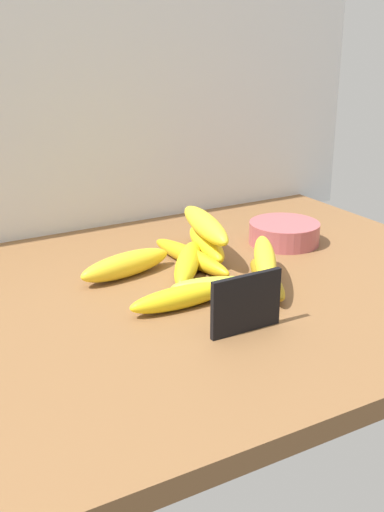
{
  "coord_description": "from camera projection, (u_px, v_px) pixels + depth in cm",
  "views": [
    {
      "loc": [
        -44.38,
        -82.09,
        43.99
      ],
      "look_at": [
        3.71,
        1.75,
        8.0
      ],
      "focal_mm": 45.26,
      "sensor_mm": 36.0,
      "label": 1
    }
  ],
  "objects": [
    {
      "name": "counter_top",
      "position": [
        177.0,
        302.0,
        1.02
      ],
      "size": [
        110.0,
        76.0,
        3.0
      ],
      "primitive_type": "cube",
      "color": "brown",
      "rests_on": "ground"
    },
    {
      "name": "banana_6",
      "position": [
        126.0,
        265.0,
        1.08
      ],
      "size": [
        17.93,
        7.49,
        4.13
      ],
      "primitive_type": "ellipsoid",
      "rotation": [
        0.0,
        0.0,
        3.34
      ],
      "color": "yellow",
      "rests_on": "counter_top"
    },
    {
      "name": "banana_2",
      "position": [
        267.0,
        279.0,
        1.03
      ],
      "size": [
        8.61,
        16.48,
        3.29
      ],
      "primitive_type": "ellipsoid",
      "rotation": [
        0.0,
        0.0,
        1.23
      ],
      "color": "#9D7A17",
      "rests_on": "counter_top"
    },
    {
      "name": "banana_7",
      "position": [
        265.0,
        258.0,
        1.02
      ],
      "size": [
        13.61,
        18.61,
        3.33
      ],
      "primitive_type": "ellipsoid",
      "rotation": [
        0.0,
        0.0,
        1.0
      ],
      "color": "yellow",
      "rests_on": "banana_2"
    },
    {
      "name": "banana_0",
      "position": [
        190.0,
        257.0,
        1.13
      ],
      "size": [
        5.73,
        21.12,
        3.21
      ],
      "primitive_type": "ellipsoid",
      "rotation": [
        0.0,
        0.0,
        1.69
      ],
      "color": "gold",
      "rests_on": "counter_top"
    },
    {
      "name": "back_wall",
      "position": [
        77.0,
        67.0,
        1.22
      ],
      "size": [
        130.0,
        2.0,
        70.0
      ],
      "primitive_type": "cube",
      "color": "silver",
      "rests_on": "ground"
    },
    {
      "name": "banana_8",
      "position": [
        205.0,
        225.0,
        1.15
      ],
      "size": [
        8.28,
        21.37,
        4.08
      ],
      "primitive_type": "ellipsoid",
      "rotation": [
        0.0,
        0.0,
        4.51
      ],
      "color": "yellow",
      "rests_on": "banana_1"
    },
    {
      "name": "chalkboard_sign",
      "position": [
        246.0,
        305.0,
        0.88
      ],
      "size": [
        11.0,
        1.8,
        8.4
      ],
      "color": "black",
      "rests_on": "counter_top"
    },
    {
      "name": "banana_4",
      "position": [
        180.0,
        297.0,
        0.96
      ],
      "size": [
        16.56,
        3.58,
        3.45
      ],
      "primitive_type": "ellipsoid",
      "rotation": [
        0.0,
        0.0,
        6.28
      ],
      "color": "yellow",
      "rests_on": "counter_top"
    },
    {
      "name": "fruit_bowl",
      "position": [
        284.0,
        233.0,
        1.23
      ],
      "size": [
        13.45,
        13.45,
        4.13
      ],
      "primitive_type": "cylinder",
      "color": "#A55054",
      "rests_on": "counter_top"
    },
    {
      "name": "banana_1",
      "position": [
        206.0,
        244.0,
        1.18
      ],
      "size": [
        8.63,
        18.6,
        4.06
      ],
      "primitive_type": "ellipsoid",
      "rotation": [
        0.0,
        0.0,
        4.45
      ],
      "color": "yellow",
      "rests_on": "counter_top"
    },
    {
      "name": "banana_5",
      "position": [
        224.0,
        287.0,
        0.99
      ],
      "size": [
        16.32,
        10.72,
        3.52
      ],
      "primitive_type": "ellipsoid",
      "rotation": [
        0.0,
        0.0,
        2.66
      ],
      "color": "#AAB931",
      "rests_on": "counter_top"
    },
    {
      "name": "banana_3",
      "position": [
        188.0,
        263.0,
        1.09
      ],
      "size": [
        14.51,
        17.86,
        3.79
      ],
      "primitive_type": "ellipsoid",
      "rotation": [
        0.0,
        0.0,
        0.94
      ],
      "color": "yellow",
      "rests_on": "counter_top"
    }
  ]
}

